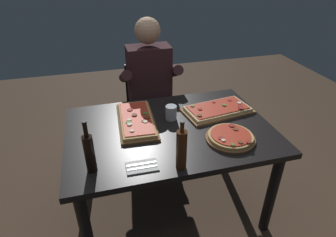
{
  "coord_description": "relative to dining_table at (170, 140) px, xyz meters",
  "views": [
    {
      "loc": [
        -0.44,
        -1.58,
        1.79
      ],
      "look_at": [
        0.0,
        0.05,
        0.79
      ],
      "focal_mm": 30.18,
      "sensor_mm": 36.0,
      "label": 1
    }
  ],
  "objects": [
    {
      "name": "pizza_rectangular_left",
      "position": [
        -0.21,
        0.14,
        0.12
      ],
      "size": [
        0.28,
        0.55,
        0.05
      ],
      "color": "brown",
      "rests_on": "dining_table"
    },
    {
      "name": "napkin_cutlery_set",
      "position": [
        -0.26,
        -0.35,
        0.1
      ],
      "size": [
        0.18,
        0.11,
        0.01
      ],
      "color": "white",
      "rests_on": "dining_table"
    },
    {
      "name": "pizza_rectangular_front",
      "position": [
        0.41,
        0.13,
        0.12
      ],
      "size": [
        0.54,
        0.34,
        0.05
      ],
      "color": "olive",
      "rests_on": "dining_table"
    },
    {
      "name": "oil_bottle_amber",
      "position": [
        -0.53,
        -0.3,
        0.22
      ],
      "size": [
        0.06,
        0.06,
        0.32
      ],
      "color": "black",
      "rests_on": "dining_table"
    },
    {
      "name": "tumbler_near_camera",
      "position": [
        0.04,
        0.12,
        0.14
      ],
      "size": [
        0.08,
        0.08,
        0.1
      ],
      "color": "silver",
      "rests_on": "dining_table"
    },
    {
      "name": "wine_bottle_dark",
      "position": [
        -0.05,
        -0.41,
        0.22
      ],
      "size": [
        0.06,
        0.06,
        0.3
      ],
      "color": "#47230F",
      "rests_on": "dining_table"
    },
    {
      "name": "diner_chair",
      "position": [
        0.02,
        0.86,
        -0.16
      ],
      "size": [
        0.44,
        0.44,
        0.87
      ],
      "color": "black",
      "rests_on": "ground_plane"
    },
    {
      "name": "pizza_round_far",
      "position": [
        0.34,
        -0.23,
        0.11
      ],
      "size": [
        0.32,
        0.32,
        0.05
      ],
      "color": "brown",
      "rests_on": "dining_table"
    },
    {
      "name": "seated_diner",
      "position": [
        0.02,
        0.74,
        0.1
      ],
      "size": [
        0.53,
        0.41,
        1.33
      ],
      "color": "#23232D",
      "rests_on": "ground_plane"
    },
    {
      "name": "ground_plane",
      "position": [
        0.0,
        0.0,
        -0.64
      ],
      "size": [
        6.4,
        6.4,
        0.0
      ],
      "primitive_type": "plane",
      "color": "#4C3828"
    },
    {
      "name": "dining_table",
      "position": [
        0.0,
        0.0,
        0.0
      ],
      "size": [
        1.4,
        0.96,
        0.74
      ],
      "color": "black",
      "rests_on": "ground_plane"
    }
  ]
}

